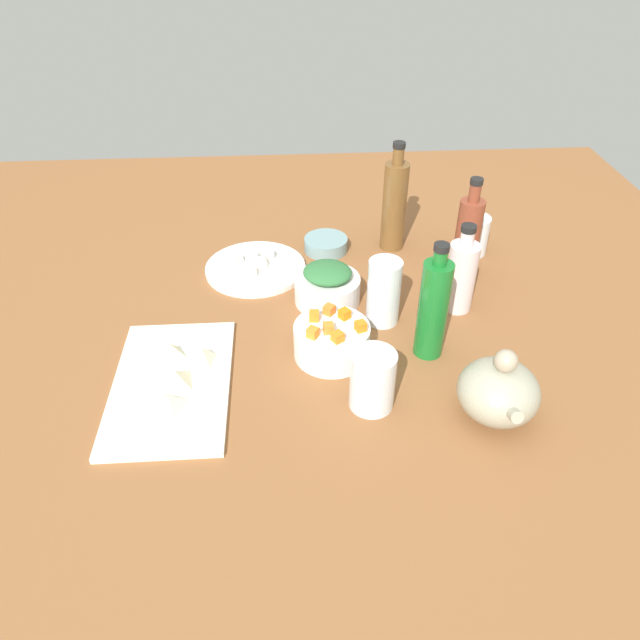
# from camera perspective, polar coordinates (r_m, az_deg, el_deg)

# --- Properties ---
(tabletop) EXTENTS (1.90, 1.90, 0.03)m
(tabletop) POSITION_cam_1_polar(r_m,az_deg,el_deg) (1.16, 0.00, -2.57)
(tabletop) COLOR brown
(tabletop) RESTS_ON ground
(cutting_board) EXTENTS (0.33, 0.20, 0.01)m
(cutting_board) POSITION_cam_1_polar(r_m,az_deg,el_deg) (1.08, -14.04, -5.98)
(cutting_board) COLOR white
(cutting_board) RESTS_ON tabletop
(plate_tofu) EXTENTS (0.23, 0.23, 0.01)m
(plate_tofu) POSITION_cam_1_polar(r_m,az_deg,el_deg) (1.36, -6.20, 4.96)
(plate_tofu) COLOR white
(plate_tofu) RESTS_ON tabletop
(bowl_greens) EXTENTS (0.14, 0.14, 0.06)m
(bowl_greens) POSITION_cam_1_polar(r_m,az_deg,el_deg) (1.24, 0.71, 2.92)
(bowl_greens) COLOR white
(bowl_greens) RESTS_ON tabletop
(bowl_carrots) EXTENTS (0.14, 0.14, 0.06)m
(bowl_carrots) POSITION_cam_1_polar(r_m,az_deg,el_deg) (1.10, 1.13, -2.01)
(bowl_carrots) COLOR white
(bowl_carrots) RESTS_ON tabletop
(bowl_small_side) EXTENTS (0.10, 0.10, 0.03)m
(bowl_small_side) POSITION_cam_1_polar(r_m,az_deg,el_deg) (1.42, 0.57, 7.26)
(bowl_small_side) COLOR #739699
(bowl_small_side) RESTS_ON tabletop
(teapot) EXTENTS (0.15, 0.13, 0.14)m
(teapot) POSITION_cam_1_polar(r_m,az_deg,el_deg) (1.01, 16.75, -6.54)
(teapot) COLOR #9E9C84
(teapot) RESTS_ON tabletop
(bottle_0) EXTENTS (0.05, 0.05, 0.23)m
(bottle_0) POSITION_cam_1_polar(r_m,az_deg,el_deg) (1.33, 13.94, 7.76)
(bottle_0) COLOR brown
(bottle_0) RESTS_ON tabletop
(bottle_1) EXTENTS (0.06, 0.06, 0.26)m
(bottle_1) POSITION_cam_1_polar(r_m,az_deg,el_deg) (1.40, 7.14, 10.92)
(bottle_1) COLOR brown
(bottle_1) RESTS_ON tabletop
(bottle_2) EXTENTS (0.05, 0.05, 0.23)m
(bottle_2) POSITION_cam_1_polar(r_m,az_deg,el_deg) (1.08, 10.79, 1.14)
(bottle_2) COLOR #187027
(bottle_2) RESTS_ON tabletop
(bottle_3) EXTENTS (0.06, 0.06, 0.19)m
(bottle_3) POSITION_cam_1_polar(r_m,az_deg,el_deg) (1.22, 13.36, 4.22)
(bottle_3) COLOR silver
(bottle_3) RESTS_ON tabletop
(drinking_glass_0) EXTENTS (0.07, 0.07, 0.14)m
(drinking_glass_0) POSITION_cam_1_polar(r_m,az_deg,el_deg) (1.17, 6.13, 2.68)
(drinking_glass_0) COLOR white
(drinking_glass_0) RESTS_ON tabletop
(drinking_glass_1) EXTENTS (0.07, 0.07, 0.09)m
(drinking_glass_1) POSITION_cam_1_polar(r_m,az_deg,el_deg) (1.45, 14.42, 7.91)
(drinking_glass_1) COLOR white
(drinking_glass_1) RESTS_ON tabletop
(drinking_glass_2) EXTENTS (0.08, 0.08, 0.11)m
(drinking_glass_2) POSITION_cam_1_polar(r_m,az_deg,el_deg) (0.99, 5.06, -5.76)
(drinking_glass_2) COLOR white
(drinking_glass_2) RESTS_ON tabletop
(carrot_cube_0) EXTENTS (0.02, 0.02, 0.02)m
(carrot_cube_0) POSITION_cam_1_polar(r_m,az_deg,el_deg) (1.05, -0.70, -1.22)
(carrot_cube_0) COLOR orange
(carrot_cube_0) RESTS_ON bowl_carrots
(carrot_cube_1) EXTENTS (0.03, 0.03, 0.02)m
(carrot_cube_1) POSITION_cam_1_polar(r_m,az_deg,el_deg) (1.09, 2.36, 0.59)
(carrot_cube_1) COLOR orange
(carrot_cube_1) RESTS_ON bowl_carrots
(carrot_cube_2) EXTENTS (0.02, 0.02, 0.02)m
(carrot_cube_2) POSITION_cam_1_polar(r_m,az_deg,el_deg) (1.07, 3.91, -0.60)
(carrot_cube_2) COLOR orange
(carrot_cube_2) RESTS_ON bowl_carrots
(carrot_cube_3) EXTENTS (0.02, 0.02, 0.02)m
(carrot_cube_3) POSITION_cam_1_polar(r_m,az_deg,el_deg) (1.06, 0.80, -0.77)
(carrot_cube_3) COLOR orange
(carrot_cube_3) RESTS_ON bowl_carrots
(carrot_cube_4) EXTENTS (0.02, 0.02, 0.02)m
(carrot_cube_4) POSITION_cam_1_polar(r_m,az_deg,el_deg) (1.09, -0.57, 0.40)
(carrot_cube_4) COLOR orange
(carrot_cube_4) RESTS_ON bowl_carrots
(carrot_cube_5) EXTENTS (0.02, 0.02, 0.02)m
(carrot_cube_5) POSITION_cam_1_polar(r_m,az_deg,el_deg) (1.04, 1.69, -1.63)
(carrot_cube_5) COLOR orange
(carrot_cube_5) RESTS_ON bowl_carrots
(carrot_cube_6) EXTENTS (0.03, 0.03, 0.02)m
(carrot_cube_6) POSITION_cam_1_polar(r_m,az_deg,el_deg) (1.10, 0.88, 0.99)
(carrot_cube_6) COLOR orange
(carrot_cube_6) RESTS_ON bowl_carrots
(chopped_greens_mound) EXTENTS (0.12, 0.13, 0.03)m
(chopped_greens_mound) POSITION_cam_1_polar(r_m,az_deg,el_deg) (1.21, 0.72, 4.58)
(chopped_greens_mound) COLOR #2F6B38
(chopped_greens_mound) RESTS_ON bowl_greens
(tofu_cube_0) EXTENTS (0.03, 0.03, 0.02)m
(tofu_cube_0) POSITION_cam_1_polar(r_m,az_deg,el_deg) (1.34, -5.70, 5.44)
(tofu_cube_0) COLOR white
(tofu_cube_0) RESTS_ON plate_tofu
(tofu_cube_1) EXTENTS (0.03, 0.03, 0.02)m
(tofu_cube_1) POSITION_cam_1_polar(r_m,az_deg,el_deg) (1.36, -8.01, 5.77)
(tofu_cube_1) COLOR white
(tofu_cube_1) RESTS_ON plate_tofu
(tofu_cube_2) EXTENTS (0.03, 0.03, 0.02)m
(tofu_cube_2) POSITION_cam_1_polar(r_m,az_deg,el_deg) (1.31, -6.73, 4.59)
(tofu_cube_2) COLOR white
(tofu_cube_2) RESTS_ON plate_tofu
(tofu_cube_3) EXTENTS (0.03, 0.03, 0.02)m
(tofu_cube_3) POSITION_cam_1_polar(r_m,az_deg,el_deg) (1.37, -6.58, 6.08)
(tofu_cube_3) COLOR white
(tofu_cube_3) RESTS_ON plate_tofu
(tofu_cube_4) EXTENTS (0.03, 0.03, 0.02)m
(tofu_cube_4) POSITION_cam_1_polar(r_m,az_deg,el_deg) (1.38, -5.05, 6.33)
(tofu_cube_4) COLOR #ECE5CA
(tofu_cube_4) RESTS_ON plate_tofu
(dumpling_0) EXTENTS (0.06, 0.06, 0.03)m
(dumpling_0) POSITION_cam_1_polar(r_m,az_deg,el_deg) (1.10, -11.23, -3.19)
(dumpling_0) COLOR beige
(dumpling_0) RESTS_ON cutting_board
(dumpling_1) EXTENTS (0.06, 0.06, 0.03)m
(dumpling_1) POSITION_cam_1_polar(r_m,az_deg,el_deg) (1.02, -14.33, -7.53)
(dumpling_1) COLOR beige
(dumpling_1) RESTS_ON cutting_board
(dumpling_2) EXTENTS (0.05, 0.05, 0.03)m
(dumpling_2) POSITION_cam_1_polar(r_m,az_deg,el_deg) (1.12, -14.18, -2.83)
(dumpling_2) COLOR beige
(dumpling_2) RESTS_ON cutting_board
(dumpling_3) EXTENTS (0.07, 0.07, 0.03)m
(dumpling_3) POSITION_cam_1_polar(r_m,az_deg,el_deg) (1.06, -13.70, -5.31)
(dumpling_3) COLOR beige
(dumpling_3) RESTS_ON cutting_board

